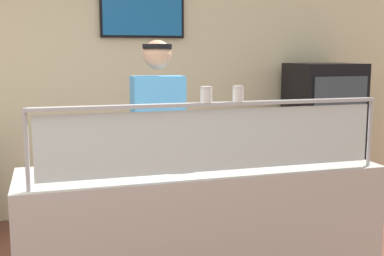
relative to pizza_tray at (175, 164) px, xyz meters
name	(u,v)px	position (x,y,z in m)	size (l,w,h in m)	color
shop_rear_unit	(137,83)	(0.15, 2.14, 0.39)	(6.67, 0.13, 2.70)	beige
serving_counter	(201,239)	(0.15, -0.08, -0.49)	(2.27, 0.65, 0.95)	#BCB7B2
sneeze_guard	(216,130)	(0.15, -0.34, 0.26)	(2.09, 0.06, 0.44)	#B2B5BC
pizza_tray	(175,164)	(0.00, 0.00, 0.00)	(0.42, 0.42, 0.04)	#9EA0A8
pizza_server	(173,161)	(-0.02, -0.02, 0.02)	(0.07, 0.28, 0.01)	#ADAFB7
parmesan_shaker	(206,96)	(0.09, -0.34, 0.46)	(0.07, 0.07, 0.09)	white
pepper_flake_shaker	(238,95)	(0.29, -0.34, 0.46)	(0.06, 0.06, 0.09)	white
worker_figure	(159,143)	(0.02, 0.55, 0.04)	(0.41, 0.50, 1.76)	#23232D
drink_fridge	(322,135)	(2.11, 1.70, -0.19)	(0.71, 0.64, 1.56)	black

